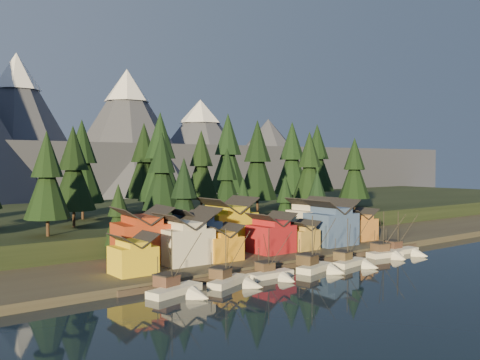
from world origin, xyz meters
TOP-DOWN VIEW (x-y plane):
  - ground at (0.00, 0.00)m, footprint 500.00×500.00m
  - shore_strip at (0.00, 40.00)m, footprint 400.00×50.00m
  - hillside at (0.00, 90.00)m, footprint 420.00×100.00m
  - dock at (0.00, 16.50)m, footprint 80.00×4.00m
  - mountain_ridge at (-4.20, 213.59)m, footprint 560.00×190.00m
  - boat_0 at (-31.44, 9.98)m, footprint 10.76×11.24m
  - boat_1 at (-20.52, 10.01)m, footprint 10.00×10.43m
  - boat_2 at (-11.18, 9.99)m, footprint 9.47×10.30m
  - boat_3 at (-0.48, 8.99)m, footprint 9.64×10.30m
  - boat_4 at (9.18, 8.42)m, footprint 9.53×10.07m
  - boat_5 at (22.96, 10.33)m, footprint 9.20×9.79m
  - boat_6 at (29.46, 10.67)m, footprint 10.54×11.47m
  - house_front_0 at (-33.19, 22.96)m, footprint 7.25×6.85m
  - house_front_1 at (-20.72, 26.19)m, footprint 9.70×9.32m
  - house_front_2 at (-12.96, 24.60)m, footprint 7.54×7.60m
  - house_front_3 at (1.05, 24.98)m, footprint 8.70×8.31m
  - house_front_4 at (9.15, 24.01)m, footprint 6.49×6.98m
  - house_front_5 at (19.55, 24.34)m, footprint 10.71×9.81m
  - house_front_6 at (30.79, 25.56)m, footprint 8.18×7.76m
  - house_back_0 at (-27.09, 31.34)m, footprint 11.17×10.82m
  - house_back_1 at (-15.14, 31.25)m, footprint 9.26×9.38m
  - house_back_2 at (-3.63, 34.95)m, footprint 11.16×10.26m
  - house_back_3 at (7.65, 32.76)m, footprint 8.54×7.83m
  - house_back_4 at (21.25, 32.54)m, footprint 10.59×10.23m
  - house_back_5 at (31.04, 32.81)m, footprint 9.29×9.38m
  - tree_hill_2 at (-40.00, 48.00)m, footprint 9.37×9.37m
  - tree_hill_3 at (-30.00, 60.00)m, footprint 10.28×10.28m
  - tree_hill_4 at (-22.00, 75.00)m, footprint 11.47×11.47m
  - tree_hill_5 at (-12.00, 50.00)m, footprint 9.75×9.75m
  - tree_hill_6 at (-4.00, 65.00)m, footprint 12.42×12.42m
  - tree_hill_7 at (6.00, 48.00)m, footprint 8.17×8.17m
  - tree_hill_8 at (14.00, 72.00)m, footprint 10.74×10.74m
  - tree_hill_9 at (22.00, 55.00)m, footprint 11.75×11.75m
  - tree_hill_10 at (30.00, 80.00)m, footprint 13.53×13.53m
  - tree_hill_11 at (38.00, 50.00)m, footprint 10.50×10.50m
  - tree_hill_12 at (46.00, 66.00)m, footprint 12.29×12.29m
  - tree_hill_13 at (56.00, 48.00)m, footprint 9.89×9.89m
  - tree_hill_14 at (64.00, 72.00)m, footprint 12.44×12.44m
  - tree_hill_15 at (0.00, 82.00)m, footprint 11.66×11.66m
  - tree_hill_17 at (68.00, 58.00)m, footprint 9.59×9.59m
  - tree_shore_0 at (-28.00, 40.00)m, footprint 6.59×6.59m
  - tree_shore_1 at (-12.00, 40.00)m, footprint 8.95×8.95m
  - tree_shore_2 at (5.00, 40.00)m, footprint 6.92×6.92m
  - tree_shore_3 at (19.00, 40.00)m, footprint 7.07×7.07m
  - tree_shore_4 at (31.00, 40.00)m, footprint 7.51×7.51m

SIDE VIEW (x-z plane):
  - ground at x=0.00m, z-range 0.00..0.00m
  - dock at x=0.00m, z-range 0.00..1.00m
  - shore_strip at x=0.00m, z-range 0.00..1.50m
  - boat_2 at x=-11.18m, z-range -3.21..6.89m
  - boat_6 at x=29.46m, z-range -3.49..7.38m
  - boat_1 at x=-20.52m, z-range -3.41..7.50m
  - boat_4 at x=9.18m, z-range -3.33..7.46m
  - boat_0 at x=-31.44m, z-range -3.64..7.97m
  - boat_5 at x=22.96m, z-range -3.42..7.97m
  - boat_3 at x=-0.48m, z-range -3.59..8.48m
  - hillside at x=0.00m, z-range 0.00..6.00m
  - house_front_4 at x=9.15m, z-range 1.66..8.14m
  - house_front_2 at x=-12.96m, z-range 1.68..8.81m
  - house_front_0 at x=-33.19m, z-range 1.68..8.87m
  - house_back_3 at x=7.65m, z-range 1.70..9.45m
  - house_front_6 at x=30.79m, z-range 1.70..9.61m
  - house_front_3 at x=1.05m, z-range 1.72..10.38m
  - house_back_5 at x=31.04m, z-range 1.74..11.28m
  - house_front_1 at x=-20.72m, z-range 1.75..11.67m
  - house_back_1 at x=-15.14m, z-range 1.75..11.97m
  - house_back_4 at x=21.25m, z-range 1.77..12.52m
  - house_front_5 at x=19.55m, z-range 1.77..12.60m
  - house_back_0 at x=-27.09m, z-range 1.78..12.77m
  - house_back_2 at x=-3.63m, z-range 1.80..13.53m
  - tree_shore_0 at x=-28.00m, z-range 2.21..17.57m
  - tree_shore_2 at x=5.00m, z-range 2.24..18.37m
  - tree_shore_3 at x=19.00m, z-range 2.26..18.73m
  - tree_shore_4 at x=31.00m, z-range 2.31..19.80m
  - tree_shore_1 at x=-12.00m, z-range 2.47..23.32m
  - tree_hill_7 at x=6.00m, z-range 6.88..25.91m
  - tree_hill_2 at x=-40.00m, z-range 7.01..28.84m
  - tree_hill_17 at x=68.00m, z-range 7.04..29.38m
  - tree_hill_5 at x=-12.00m, z-range 7.06..29.78m
  - tree_hill_13 at x=56.00m, z-range 7.07..30.11m
  - tree_hill_3 at x=-30.00m, z-range 7.12..31.06m
  - tree_hill_11 at x=38.00m, z-range 7.14..31.60m
  - tree_hill_8 at x=14.00m, z-range 7.17..32.17m
  - tree_hill_4 at x=-22.00m, z-range 7.25..33.96m
  - tree_hill_15 at x=0.00m, z-range 7.27..34.44m
  - tree_hill_9 at x=22.00m, z-range 7.28..34.66m
  - tree_hill_12 at x=46.00m, z-range 7.34..35.97m
  - tree_hill_6 at x=-4.00m, z-range 7.35..36.29m
  - tree_hill_14 at x=64.00m, z-range 7.35..36.33m
  - tree_hill_10 at x=30.00m, z-range 7.47..38.99m
  - mountain_ridge at x=-4.20m, z-range -18.94..71.06m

